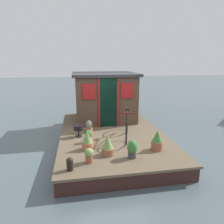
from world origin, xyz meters
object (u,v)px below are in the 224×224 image
(potted_plant_succulent, at_px, (108,145))
(mooring_bollard, at_px, (70,164))
(potted_plant_fern, at_px, (89,155))
(charcoal_grill, at_px, (78,128))
(potted_plant_sage, at_px, (89,136))
(potted_plant_lavender, at_px, (89,127))
(houseboat_cabin, at_px, (104,96))
(potted_plant_basil, at_px, (87,140))
(potted_plant_geranium, at_px, (132,149))
(bicycle, at_px, (127,124))
(potted_plant_mint, at_px, (157,141))

(potted_plant_succulent, bearing_deg, mooring_bollard, 122.74)
(potted_plant_fern, height_order, charcoal_grill, charcoal_grill)
(potted_plant_sage, relative_size, charcoal_grill, 1.00)
(potted_plant_succulent, distance_m, potted_plant_lavender, 1.73)
(houseboat_cabin, bearing_deg, potted_plant_basil, 163.19)
(potted_plant_geranium, distance_m, potted_plant_fern, 1.02)
(potted_plant_geranium, bearing_deg, bicycle, -8.55)
(potted_plant_lavender, distance_m, potted_plant_fern, 2.01)
(houseboat_cabin, height_order, mooring_bollard, houseboat_cabin)
(potted_plant_sage, bearing_deg, potted_plant_mint, -115.45)
(potted_plant_mint, distance_m, charcoal_grill, 2.37)
(bicycle, xyz_separation_m, potted_plant_sage, (-0.20, 1.16, -0.22))
(potted_plant_mint, distance_m, potted_plant_succulent, 1.30)
(mooring_bollard, bearing_deg, charcoal_grill, -5.99)
(potted_plant_basil, bearing_deg, potted_plant_mint, -101.03)
(potted_plant_sage, bearing_deg, charcoal_grill, 29.96)
(potted_plant_sage, bearing_deg, mooring_bollard, 161.51)
(potted_plant_succulent, bearing_deg, potted_plant_fern, 123.04)
(potted_plant_basil, bearing_deg, bicycle, -61.18)
(bicycle, distance_m, charcoal_grill, 1.47)
(bicycle, distance_m, potted_plant_sage, 1.20)
(bicycle, xyz_separation_m, potted_plant_geranium, (-1.33, 0.20, -0.17))
(houseboat_cabin, xyz_separation_m, potted_plant_sage, (-2.30, 0.77, -0.74))
(bicycle, bearing_deg, potted_plant_lavender, 60.61)
(potted_plant_mint, xyz_separation_m, potted_plant_basil, (0.34, 1.77, -0.00))
(potted_plant_fern, bearing_deg, potted_plant_geranium, -86.94)
(potted_plant_mint, distance_m, mooring_bollard, 2.28)
(potted_plant_lavender, relative_size, charcoal_grill, 1.15)
(houseboat_cabin, xyz_separation_m, mooring_bollard, (-3.76, 1.26, -0.76))
(potted_plant_mint, distance_m, potted_plant_basil, 1.80)
(potted_plant_geranium, bearing_deg, charcoal_grill, 37.37)
(potted_plant_succulent, bearing_deg, houseboat_cabin, -6.56)
(charcoal_grill, bearing_deg, mooring_bollard, 174.01)
(potted_plant_mint, relative_size, charcoal_grill, 1.48)
(potted_plant_lavender, bearing_deg, potted_plant_mint, -134.86)
(mooring_bollard, bearing_deg, potted_plant_mint, -73.68)
(charcoal_grill, bearing_deg, potted_plant_succulent, -153.22)
(bicycle, bearing_deg, potted_plant_geranium, 171.45)
(potted_plant_fern, bearing_deg, potted_plant_sage, -3.16)
(potted_plant_fern, distance_m, mooring_bollard, 0.50)
(charcoal_grill, height_order, mooring_bollard, charcoal_grill)
(potted_plant_lavender, bearing_deg, potted_plant_basil, 174.22)
(potted_plant_succulent, height_order, potted_plant_geranium, potted_plant_succulent)
(houseboat_cabin, distance_m, potted_plant_fern, 3.66)
(potted_plant_lavender, height_order, potted_plant_fern, potted_plant_lavender)
(potted_plant_basil, bearing_deg, potted_plant_lavender, -5.78)
(potted_plant_basil, bearing_deg, potted_plant_fern, 179.81)
(potted_plant_sage, xyz_separation_m, mooring_bollard, (-1.45, 0.49, -0.02))
(potted_plant_lavender, xyz_separation_m, potted_plant_fern, (-2.00, 0.13, -0.01))
(potted_plant_succulent, height_order, potted_plant_basil, potted_plant_basil)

